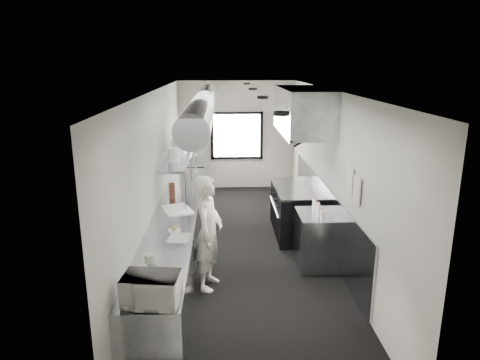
{
  "coord_description": "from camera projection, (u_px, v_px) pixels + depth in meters",
  "views": [
    {
      "loc": [
        -0.38,
        -7.24,
        3.26
      ],
      "look_at": [
        -0.09,
        -0.2,
        1.34
      ],
      "focal_mm": 32.61,
      "sensor_mm": 36.0,
      "label": 1
    }
  ],
  "objects": [
    {
      "name": "pass_shelf",
      "position": [
        180.0,
        154.0,
        8.36
      ],
      "size": [
        0.45,
        3.0,
        0.68
      ],
      "color": "gray",
      "rests_on": "prep_counter"
    },
    {
      "name": "cutting_board",
      "position": [
        177.0,
        209.0,
        7.16
      ],
      "size": [
        0.6,
        0.68,
        0.02
      ],
      "primitive_type": "cube",
      "rotation": [
        0.0,
        0.0,
        0.36
      ],
      "color": "white",
      "rests_on": "prep_counter"
    },
    {
      "name": "pastry",
      "position": [
        174.0,
        227.0,
        6.26
      ],
      "size": [
        0.08,
        0.08,
        0.08
      ],
      "primitive_type": "sphere",
      "color": "tan",
      "rests_on": "small_plate"
    },
    {
      "name": "range",
      "position": [
        296.0,
        210.0,
        8.44
      ],
      "size": [
        0.88,
        1.6,
        0.94
      ],
      "color": "black",
      "rests_on": "floor"
    },
    {
      "name": "deli_tub_b",
      "position": [
        150.0,
        258.0,
        5.29
      ],
      "size": [
        0.17,
        0.17,
        0.1
      ],
      "primitive_type": "cylinder",
      "rotation": [
        0.0,
        0.0,
        0.15
      ],
      "color": "#A2AC9E",
      "rests_on": "prep_counter"
    },
    {
      "name": "wall_front",
      "position": [
        270.0,
        292.0,
        3.63
      ],
      "size": [
        3.0,
        0.02,
        2.8
      ],
      "primitive_type": "cube",
      "color": "beige",
      "rests_on": "floor"
    },
    {
      "name": "wall_right",
      "position": [
        331.0,
        173.0,
        7.54
      ],
      "size": [
        0.02,
        8.0,
        2.8
      ],
      "primitive_type": "cube",
      "color": "beige",
      "rests_on": "floor"
    },
    {
      "name": "newspaper",
      "position": [
        179.0,
        238.0,
        6.02
      ],
      "size": [
        0.33,
        0.39,
        0.01
      ],
      "primitive_type": "cube",
      "rotation": [
        0.0,
        0.0,
        -0.11
      ],
      "color": "silver",
      "rests_on": "prep_counter"
    },
    {
      "name": "line_cook",
      "position": [
        208.0,
        233.0,
        6.33
      ],
      "size": [
        0.54,
        0.7,
        1.71
      ],
      "primitive_type": "imported",
      "rotation": [
        0.0,
        0.0,
        1.34
      ],
      "color": "silver",
      "rests_on": "floor"
    },
    {
      "name": "deli_tub_a",
      "position": [
        142.0,
        270.0,
        5.0
      ],
      "size": [
        0.16,
        0.16,
        0.09
      ],
      "primitive_type": "cylinder",
      "rotation": [
        0.0,
        0.0,
        -0.4
      ],
      "color": "#A2AC9E",
      "rests_on": "prep_counter"
    },
    {
      "name": "squeeze_bottle_e",
      "position": [
        314.0,
        203.0,
        7.23
      ],
      "size": [
        0.06,
        0.06,
        0.17
      ],
      "primitive_type": "cylinder",
      "rotation": [
        0.0,
        0.0,
        -0.01
      ],
      "color": "white",
      "rests_on": "bottle_station"
    },
    {
      "name": "hvac_duct",
      "position": [
        203.0,
        104.0,
        7.54
      ],
      "size": [
        0.4,
        6.4,
        0.4
      ],
      "primitive_type": "cylinder",
      "rotation": [
        1.57,
        0.0,
        0.0
      ],
      "color": "gray",
      "rests_on": "ceiling"
    },
    {
      "name": "wall_back",
      "position": [
        237.0,
        136.0,
        11.34
      ],
      "size": [
        3.0,
        0.02,
        2.8
      ],
      "primitive_type": "cube",
      "color": "beige",
      "rests_on": "floor"
    },
    {
      "name": "service_window",
      "position": [
        237.0,
        136.0,
        11.31
      ],
      "size": [
        1.36,
        0.05,
        1.25
      ],
      "color": "white",
      "rests_on": "wall_back"
    },
    {
      "name": "bottle_station",
      "position": [
        317.0,
        240.0,
        7.1
      ],
      "size": [
        0.65,
        0.8,
        0.9
      ],
      "primitive_type": "cube",
      "color": "gray",
      "rests_on": "floor"
    },
    {
      "name": "floor",
      "position": [
        245.0,
        249.0,
        7.85
      ],
      "size": [
        3.0,
        8.0,
        0.01
      ],
      "primitive_type": "cube",
      "color": "black",
      "rests_on": "ground"
    },
    {
      "name": "wall_cladding",
      "position": [
        324.0,
        213.0,
        8.05
      ],
      "size": [
        0.03,
        5.5,
        1.1
      ],
      "primitive_type": "cube",
      "color": "gray",
      "rests_on": "wall_right"
    },
    {
      "name": "far_work_table",
      "position": [
        192.0,
        179.0,
        10.77
      ],
      "size": [
        0.7,
        1.2,
        0.9
      ],
      "primitive_type": "cube",
      "color": "gray",
      "rests_on": "floor"
    },
    {
      "name": "plate_stack_a",
      "position": [
        174.0,
        155.0,
        7.55
      ],
      "size": [
        0.27,
        0.27,
        0.25
      ],
      "primitive_type": "cylinder",
      "rotation": [
        0.0,
        0.0,
        -0.31
      ],
      "color": "silver",
      "rests_on": "pass_shelf"
    },
    {
      "name": "prep_counter",
      "position": [
        177.0,
        237.0,
        7.2
      ],
      "size": [
        0.7,
        6.0,
        0.9
      ],
      "primitive_type": "cube",
      "color": "gray",
      "rests_on": "floor"
    },
    {
      "name": "ceiling",
      "position": [
        245.0,
        91.0,
        7.12
      ],
      "size": [
        3.0,
        8.0,
        0.01
      ],
      "primitive_type": "cube",
      "color": "silver",
      "rests_on": "wall_back"
    },
    {
      "name": "squeeze_bottle_b",
      "position": [
        318.0,
        211.0,
        6.83
      ],
      "size": [
        0.06,
        0.06,
        0.17
      ],
      "primitive_type": "cylinder",
      "rotation": [
        0.0,
        0.0,
        -0.02
      ],
      "color": "white",
      "rests_on": "bottle_station"
    },
    {
      "name": "plate_stack_b",
      "position": [
        179.0,
        148.0,
        7.94
      ],
      "size": [
        0.32,
        0.32,
        0.33
      ],
      "primitive_type": "cylinder",
      "rotation": [
        0.0,
        0.0,
        0.3
      ],
      "color": "silver",
      "rests_on": "pass_shelf"
    },
    {
      "name": "squeeze_bottle_a",
      "position": [
        322.0,
        216.0,
        6.63
      ],
      "size": [
        0.06,
        0.06,
        0.17
      ],
      "primitive_type": "cylinder",
      "rotation": [
        0.0,
        0.0,
        -0.02
      ],
      "color": "white",
      "rests_on": "bottle_station"
    },
    {
      "name": "exhaust_hood",
      "position": [
        303.0,
        111.0,
        7.94
      ],
      "size": [
        0.81,
        2.2,
        0.88
      ],
      "color": "gray",
      "rests_on": "ceiling"
    },
    {
      "name": "notice_sheet_b",
      "position": [
        357.0,
        190.0,
        6.01
      ],
      "size": [
        0.02,
        0.28,
        0.38
      ],
      "primitive_type": "cube",
      "color": "beige",
      "rests_on": "wall_right"
    },
    {
      "name": "plate_stack_c",
      "position": [
        181.0,
        142.0,
        8.4
      ],
      "size": [
        0.34,
        0.34,
        0.37
      ],
      "primitive_type": "cylinder",
      "rotation": [
        0.0,
        0.0,
        0.39
      ],
      "color": "silver",
      "rests_on": "pass_shelf"
    },
    {
      "name": "knife_block",
      "position": [
        172.0,
        191.0,
        7.8
      ],
      "size": [
        0.13,
        0.24,
        0.25
      ],
      "primitive_type": "cube",
      "rotation": [
        0.0,
        0.0,
        0.15
      ],
      "color": "brown",
      "rests_on": "prep_counter"
    },
    {
      "name": "squeeze_bottle_d",
      "position": [
        314.0,
        205.0,
        7.12
      ],
      "size": [
        0.08,
        0.08,
        0.18
      ],
      "primitive_type": "cylinder",
      "rotation": [
        0.0,
        0.0,
        -0.37
      ],
      "color": "white",
      "rests_on": "bottle_station"
    },
    {
      "name": "small_plate",
      "position": [
        174.0,
        231.0,
        6.27
      ],
      "size": [
        0.21,
        0.21,
        0.02
      ],
      "primitive_type": "cylinder",
      "rotation": [
        0.0,
        0.0,
        -0.15
      ],
      "color": "silver",
      "rests_on": "prep_counter"
    },
    {
      "name": "notice_sheet_a",
      "position": [
        350.0,
        180.0,
        6.33
      ],
      "size": [
        0.02,
        0.28,
        0.38
      ],
      "primitive_type": "cube",
      "color": "beige",
      "rests_on": "wall_right"
    },
    {
      "name": "plate_stack_d",
      "position": [
        184.0,
        137.0,
        9.02
      ],
      "size": [
        0.27,
        0.27,
        0.37
      ],
      "primitive_type": "cylinder",
      "rotation": [
        0.0,
        0.0,
        -0.12
      ],
      "color": "silver",
      "rests_on": "pass_shelf"
    },
    {
      "name": "microwave",
      "position": [
        151.0,
        290.0,
        4.35
      ],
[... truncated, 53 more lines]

